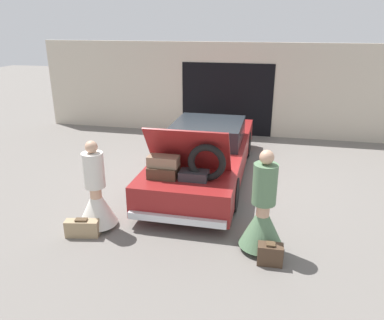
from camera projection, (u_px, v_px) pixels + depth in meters
The scene contains 7 objects.
ground_plane at pixel (205, 176), 8.66m from camera, with size 40.00×40.00×0.00m, color slate.
garage_wall_back at pixel (227, 90), 11.48m from camera, with size 12.00×0.14×2.80m.
car at pixel (205, 153), 8.45m from camera, with size 1.80×5.23×1.65m.
person_left at pixel (96, 198), 6.32m from camera, with size 0.67×0.67×1.56m.
person_right at pixel (263, 216), 5.68m from camera, with size 0.69×0.69×1.63m.
suitcase_beside_left_person at pixel (82, 228), 6.17m from camera, with size 0.57×0.28×0.32m.
suitcase_beside_right_person at pixel (270, 254), 5.46m from camera, with size 0.37×0.22×0.34m.
Camera 1 is at (1.43, -7.87, 3.34)m, focal length 35.00 mm.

